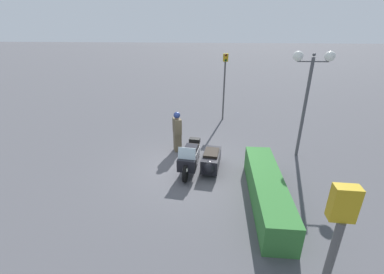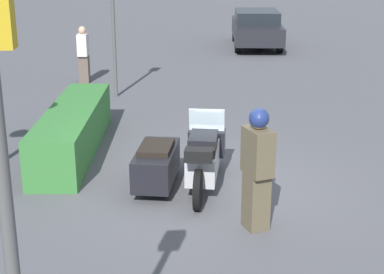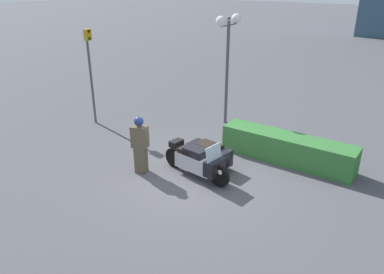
{
  "view_description": "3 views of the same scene",
  "coord_description": "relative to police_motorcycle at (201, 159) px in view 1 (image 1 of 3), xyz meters",
  "views": [
    {
      "loc": [
        8.24,
        0.83,
        4.86
      ],
      "look_at": [
        -0.44,
        0.06,
        1.1
      ],
      "focal_mm": 24.0,
      "sensor_mm": 36.0,
      "label": 1
    },
    {
      "loc": [
        -8.85,
        0.26,
        3.72
      ],
      "look_at": [
        0.47,
        0.23,
        0.69
      ],
      "focal_mm": 55.0,
      "sensor_mm": 36.0,
      "label": 2
    },
    {
      "loc": [
        5.36,
        -7.79,
        5.3
      ],
      "look_at": [
        -0.3,
        0.27,
        1.08
      ],
      "focal_mm": 35.0,
      "sensor_mm": 36.0,
      "label": 3
    }
  ],
  "objects": [
    {
      "name": "traffic_light_near",
      "position": [
        5.94,
        1.76,
        1.78
      ],
      "size": [
        0.23,
        0.26,
        3.41
      ],
      "rotation": [
        0.0,
        0.0,
        3.11
      ],
      "color": "#4C4C4C",
      "rests_on": "ground"
    },
    {
      "name": "traffic_light_far",
      "position": [
        -5.74,
        0.92,
        1.88
      ],
      "size": [
        0.23,
        0.27,
        3.59
      ],
      "rotation": [
        0.0,
        0.0,
        0.09
      ],
      "color": "#4C4C4C",
      "rests_on": "ground"
    },
    {
      "name": "police_motorcycle",
      "position": [
        0.0,
        0.0,
        0.0
      ],
      "size": [
        2.33,
        1.52,
        1.14
      ],
      "rotation": [
        0.0,
        0.0,
        -0.11
      ],
      "color": "black",
      "rests_on": "ground"
    },
    {
      "name": "hedge_bush_curbside",
      "position": [
        1.68,
        2.04,
        -0.03
      ],
      "size": [
        4.12,
        0.86,
        0.85
      ],
      "primitive_type": "cube",
      "color": "#337033",
      "rests_on": "ground"
    },
    {
      "name": "twin_lamp_post",
      "position": [
        -1.58,
        3.85,
        2.72
      ],
      "size": [
        0.36,
        1.44,
        4.08
      ],
      "color": "#4C4C51",
      "rests_on": "ground"
    },
    {
      "name": "ground_plane",
      "position": [
        -0.07,
        -0.42,
        -0.46
      ],
      "size": [
        160.0,
        160.0,
        0.0
      ],
      "primitive_type": "plane",
      "color": "#4C4C51"
    },
    {
      "name": "officer_rider",
      "position": [
        -1.54,
        -1.07,
        0.45
      ],
      "size": [
        0.54,
        0.44,
        1.72
      ],
      "rotation": [
        0.0,
        0.0,
        -1.19
      ],
      "color": "brown",
      "rests_on": "ground"
    }
  ]
}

